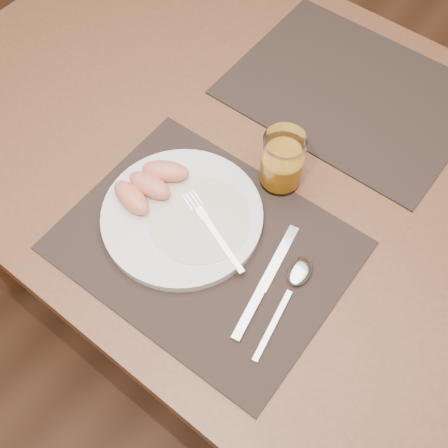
% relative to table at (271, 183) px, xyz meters
% --- Properties ---
extents(ground, '(5.00, 5.00, 0.00)m').
position_rel_table_xyz_m(ground, '(0.00, 0.00, -0.67)').
color(ground, '#58321E').
rests_on(ground, ground).
extents(table, '(1.40, 0.90, 0.75)m').
position_rel_table_xyz_m(table, '(0.00, 0.00, 0.00)').
color(table, brown).
rests_on(table, ground).
extents(placemat_near, '(0.46, 0.36, 0.00)m').
position_rel_table_xyz_m(placemat_near, '(0.02, -0.22, 0.09)').
color(placemat_near, '#2E221C').
rests_on(placemat_near, table).
extents(placemat_far, '(0.45, 0.36, 0.00)m').
position_rel_table_xyz_m(placemat_far, '(0.03, 0.22, 0.09)').
color(placemat_far, '#2E221C').
rests_on(placemat_far, table).
extents(plate, '(0.27, 0.27, 0.02)m').
position_rel_table_xyz_m(plate, '(-0.04, -0.20, 0.10)').
color(plate, white).
rests_on(plate, placemat_near).
extents(plate_dressing, '(0.17, 0.17, 0.00)m').
position_rel_table_xyz_m(plate_dressing, '(-0.01, -0.19, 0.10)').
color(plate_dressing, white).
rests_on(plate_dressing, plate).
extents(fork, '(0.17, 0.08, 0.00)m').
position_rel_table_xyz_m(fork, '(0.00, -0.19, 0.11)').
color(fork, silver).
rests_on(fork, plate).
extents(knife, '(0.06, 0.22, 0.01)m').
position_rel_table_xyz_m(knife, '(0.14, -0.23, 0.09)').
color(knife, silver).
rests_on(knife, placemat_near).
extents(spoon, '(0.06, 0.19, 0.01)m').
position_rel_table_xyz_m(spoon, '(0.17, -0.18, 0.09)').
color(spoon, silver).
rests_on(spoon, placemat_near).
extents(juice_glass, '(0.07, 0.07, 0.11)m').
position_rel_table_xyz_m(juice_glass, '(0.04, -0.04, 0.14)').
color(juice_glass, white).
rests_on(juice_glass, placemat_near).
extents(grapefruit_wedges, '(0.10, 0.14, 0.03)m').
position_rel_table_xyz_m(grapefruit_wedges, '(-0.12, -0.20, 0.12)').
color(grapefruit_wedges, '#E3805C').
rests_on(grapefruit_wedges, plate).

